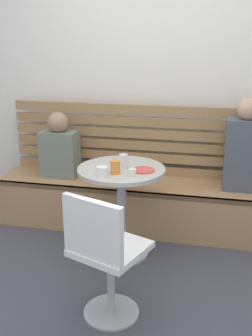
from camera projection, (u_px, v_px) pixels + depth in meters
name	position (u px, v px, depth m)	size (l,w,h in m)	color
ground	(111.00, 306.00, 2.65)	(8.00, 8.00, 0.00)	#42424C
back_wall	(153.00, 65.00, 3.71)	(5.20, 0.10, 2.90)	white
booth_bench	(143.00, 205.00, 3.69)	(2.70, 0.52, 0.44)	#A87C51
booth_backrest	(148.00, 140.00, 3.74)	(2.65, 0.04, 0.67)	#9A7249
cafe_table	(121.00, 195.00, 3.14)	(0.68, 0.68, 0.74)	#ADADB2
white_chair	(104.00, 254.00, 2.39)	(0.52, 0.52, 0.85)	#ADADB2
person_adult	(245.00, 149.00, 3.36)	(0.34, 0.22, 0.79)	#4C515B
person_child_left	(59.00, 148.00, 3.72)	(0.34, 0.22, 0.61)	slate
cup_water_clear	(123.00, 161.00, 3.04)	(0.07, 0.07, 0.11)	white
cup_espresso_small	(132.00, 172.00, 2.88)	(0.06, 0.06, 0.06)	silver
cup_ceramic_white	(102.00, 171.00, 2.88)	(0.08, 0.08, 0.07)	white
cup_tumbler_orange	(115.00, 167.00, 2.92)	(0.07, 0.07, 0.10)	orange
plate_small	(143.00, 170.00, 3.00)	(0.17, 0.17, 0.01)	#DB4C42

